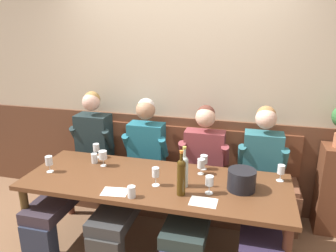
# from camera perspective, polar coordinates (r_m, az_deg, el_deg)

# --- Properties ---
(room_wall_back) EXTENTS (6.80, 0.08, 2.80)m
(room_wall_back) POSITION_cam_1_polar(r_m,az_deg,el_deg) (3.58, 2.16, 7.37)
(room_wall_back) COLOR #C2B398
(room_wall_back) RESTS_ON ground
(wood_wainscot_panel) EXTENTS (6.80, 0.03, 1.03)m
(wood_wainscot_panel) POSITION_cam_1_polar(r_m,az_deg,el_deg) (3.78, 1.82, -6.06)
(wood_wainscot_panel) COLOR brown
(wood_wainscot_panel) RESTS_ON ground
(wall_bench) EXTENTS (2.62, 0.42, 0.94)m
(wall_bench) POSITION_cam_1_polar(r_m,az_deg,el_deg) (3.70, 1.05, -10.67)
(wall_bench) COLOR brown
(wall_bench) RESTS_ON ground
(dining_table) EXTENTS (2.32, 0.84, 0.72)m
(dining_table) POSITION_cam_1_polar(r_m,az_deg,el_deg) (2.92, -2.28, -10.72)
(dining_table) COLOR brown
(dining_table) RESTS_ON ground
(person_left_seat) EXTENTS (0.48, 1.31, 1.32)m
(person_left_seat) POSITION_cam_1_polar(r_m,az_deg,el_deg) (3.57, -15.11, -5.95)
(person_left_seat) COLOR #252C3E
(person_left_seat) RESTS_ON ground
(person_center_left_seat) EXTENTS (0.49, 1.30, 1.28)m
(person_center_left_seat) POSITION_cam_1_polar(r_m,az_deg,el_deg) (3.31, -5.68, -7.68)
(person_center_left_seat) COLOR #353534
(person_center_left_seat) RESTS_ON ground
(person_center_right_seat) EXTENTS (0.52, 1.30, 1.25)m
(person_center_right_seat) POSITION_cam_1_polar(r_m,az_deg,el_deg) (3.15, 5.24, -9.65)
(person_center_right_seat) COLOR #27263C
(person_center_right_seat) RESTS_ON ground
(person_right_seat) EXTENTS (0.48, 1.30, 1.28)m
(person_right_seat) POSITION_cam_1_polar(r_m,az_deg,el_deg) (3.14, 16.11, -9.95)
(person_right_seat) COLOR #262C31
(person_right_seat) RESTS_ON ground
(ice_bucket) EXTENTS (0.23, 0.23, 0.17)m
(ice_bucket) POSITION_cam_1_polar(r_m,az_deg,el_deg) (2.76, 12.78, -9.20)
(ice_bucket) COLOR black
(ice_bucket) RESTS_ON dining_table
(wine_bottle_green_tall) EXTENTS (0.07, 0.07, 0.38)m
(wine_bottle_green_tall) POSITION_cam_1_polar(r_m,az_deg,el_deg) (2.59, 2.33, -8.73)
(wine_bottle_green_tall) COLOR #3F2C0C
(wine_bottle_green_tall) RESTS_ON dining_table
(wine_bottle_amber_mid) EXTENTS (0.07, 0.07, 0.36)m
(wine_bottle_amber_mid) POSITION_cam_1_polar(r_m,az_deg,el_deg) (2.72, 2.85, -7.72)
(wine_bottle_amber_mid) COLOR #B3C8BE
(wine_bottle_amber_mid) RESTS_ON dining_table
(wine_glass_mid_right) EXTENTS (0.08, 0.08, 0.15)m
(wine_glass_mid_right) POSITION_cam_1_polar(r_m,az_deg,el_deg) (3.17, -11.36, -5.13)
(wine_glass_mid_right) COLOR silver
(wine_glass_mid_right) RESTS_ON dining_table
(wine_glass_by_bottle) EXTENTS (0.07, 0.07, 0.15)m
(wine_glass_by_bottle) POSITION_cam_1_polar(r_m,az_deg,el_deg) (3.38, -12.47, -3.85)
(wine_glass_by_bottle) COLOR silver
(wine_glass_by_bottle) RESTS_ON dining_table
(wine_glass_center_rear) EXTENTS (0.07, 0.07, 0.15)m
(wine_glass_center_rear) POSITION_cam_1_polar(r_m,az_deg,el_deg) (3.18, -20.14, -5.87)
(wine_glass_center_rear) COLOR silver
(wine_glass_center_rear) RESTS_ON dining_table
(wine_glass_right_end) EXTENTS (0.07, 0.07, 0.16)m
(wine_glass_right_end) POSITION_cam_1_polar(r_m,az_deg,el_deg) (2.75, -2.19, -8.31)
(wine_glass_right_end) COLOR silver
(wine_glass_right_end) RESTS_ON dining_table
(wine_glass_mid_left) EXTENTS (0.07, 0.07, 0.14)m
(wine_glass_mid_left) POSITION_cam_1_polar(r_m,az_deg,el_deg) (3.07, 6.30, -5.98)
(wine_glass_mid_left) COLOR silver
(wine_glass_mid_left) RESTS_ON dining_table
(wine_glass_center_front) EXTENTS (0.07, 0.07, 0.15)m
(wine_glass_center_front) POSITION_cam_1_polar(r_m,az_deg,el_deg) (2.97, 5.82, -6.70)
(wine_glass_center_front) COLOR silver
(wine_glass_center_front) RESTS_ON dining_table
(wine_glass_near_bucket) EXTENTS (0.07, 0.07, 0.15)m
(wine_glass_near_bucket) POSITION_cam_1_polar(r_m,az_deg,el_deg) (2.65, 7.27, -9.71)
(wine_glass_near_bucket) COLOR silver
(wine_glass_near_bucket) RESTS_ON dining_table
(wine_glass_left_end) EXTENTS (0.06, 0.06, 0.15)m
(wine_glass_left_end) POSITION_cam_1_polar(r_m,az_deg,el_deg) (2.99, 19.21, -7.37)
(wine_glass_left_end) COLOR silver
(wine_glass_left_end) RESTS_ON dining_table
(water_tumbler_center) EXTENTS (0.06, 0.06, 0.09)m
(water_tumbler_center) POSITION_cam_1_polar(r_m,az_deg,el_deg) (2.62, -6.41, -11.39)
(water_tumbler_center) COLOR silver
(water_tumbler_center) RESTS_ON dining_table
(water_tumbler_left) EXTENTS (0.06, 0.06, 0.10)m
(water_tumbler_left) POSITION_cam_1_polar(r_m,az_deg,el_deg) (3.28, -12.79, -5.53)
(water_tumbler_left) COLOR silver
(water_tumbler_left) RESTS_ON dining_table
(tasting_sheet_left_guest) EXTENTS (0.23, 0.18, 0.00)m
(tasting_sheet_left_guest) POSITION_cam_1_polar(r_m,az_deg,el_deg) (2.73, -9.29, -11.32)
(tasting_sheet_left_guest) COLOR white
(tasting_sheet_left_guest) RESTS_ON dining_table
(tasting_sheet_right_guest) EXTENTS (0.21, 0.15, 0.00)m
(tasting_sheet_right_guest) POSITION_cam_1_polar(r_m,az_deg,el_deg) (2.58, 6.22, -13.10)
(tasting_sheet_right_guest) COLOR white
(tasting_sheet_right_guest) RESTS_ON dining_table
(corner_pedestal) EXTENTS (0.28, 0.28, 0.91)m
(corner_pedestal) POSITION_cam_1_polar(r_m,az_deg,el_deg) (3.67, 26.85, -9.92)
(corner_pedestal) COLOR brown
(corner_pedestal) RESTS_ON ground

